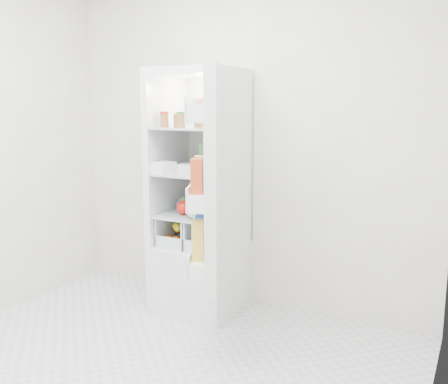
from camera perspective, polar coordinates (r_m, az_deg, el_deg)
The scene contains 21 objects.
room_walls at distance 2.55m, azimuth -13.00°, elevation 10.65°, with size 3.02×3.02×2.61m.
refrigerator at distance 3.79m, azimuth -2.40°, elevation -3.46°, with size 0.60×0.60×1.80m.
shelf_low at distance 3.72m, azimuth -2.89°, elevation -2.54°, with size 0.49×0.53×0.01m, color #A3B9BF.
shelf_mid at distance 3.67m, azimuth -2.93°, elevation 2.19°, with size 0.49×0.53×0.01m, color #A3B9BF.
shelf_top at distance 3.64m, azimuth -2.98°, elevation 7.35°, with size 0.49×0.53×0.01m, color #A3B9BF.
crisper_left at distance 3.82m, azimuth -4.46°, elevation -4.25°, with size 0.23×0.46×0.22m, color silver, non-canonical shape.
crisper_right at distance 3.70m, azimuth -1.23°, elevation -4.70°, with size 0.23×0.46×0.22m, color silver, non-canonical shape.
condiment_jars at distance 3.56m, azimuth -4.52°, elevation 8.07°, with size 0.38×0.16×0.08m.
squeeze_bottle at distance 3.52m, azimuth -0.06°, elevation 8.73°, with size 0.05×0.05×0.16m, color white.
tub_white at distance 3.59m, azimuth -6.87°, elevation 2.76°, with size 0.13×0.13×0.09m, color white.
tub_cream at distance 3.63m, azimuth -4.29°, elevation 2.73°, with size 0.11×0.11×0.07m, color white.
tin_red at distance 3.46m, azimuth -1.23°, elevation 2.40°, with size 0.10×0.10×0.07m, color red.
foil_tray at distance 3.81m, azimuth -3.78°, elevation 2.93°, with size 0.17×0.13×0.04m, color silver.
tub_green at distance 3.74m, azimuth 0.77°, elevation 3.17°, with size 0.11×0.16×0.09m, color #3C854D.
red_cabbage at distance 3.63m, azimuth -0.77°, elevation -1.46°, with size 0.16×0.16×0.16m, color #561D50.
bell_pepper at distance 3.67m, azimuth -4.65°, elevation -1.79°, with size 0.10×0.10×0.10m, color red.
mushroom_bowl at distance 3.85m, azimuth -4.52°, elevation -1.54°, with size 0.13×0.13×0.06m, color #8EBCD4.
salad_bag at distance 3.53m, azimuth -3.36°, elevation -2.10°, with size 0.12×0.12×0.12m, color beige.
citrus_pile at distance 3.78m, azimuth -5.09°, elevation -4.72°, with size 0.20×0.24×0.16m.
veg_pile at distance 3.70m, azimuth -1.18°, elevation -5.42°, with size 0.16×0.30×0.10m.
fridge_door at distance 2.98m, azimuth -1.45°, elevation 1.19°, with size 0.37×0.58×1.30m.
Camera 1 is at (1.66, -1.94, 1.56)m, focal length 40.00 mm.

